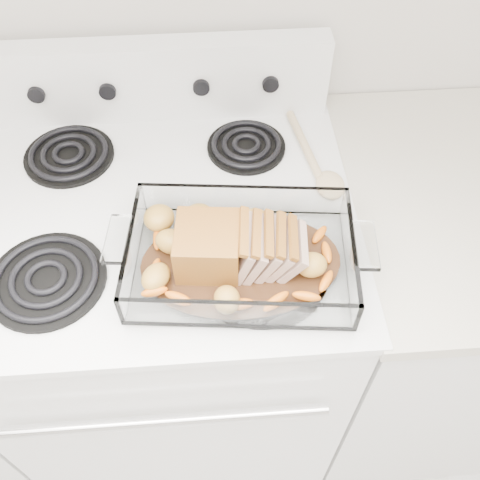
{
  "coord_description": "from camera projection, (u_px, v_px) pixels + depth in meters",
  "views": [
    {
      "loc": [
        0.11,
        0.95,
        1.73
      ],
      "look_at": [
        0.15,
        1.52,
        0.99
      ],
      "focal_mm": 40.0,
      "sensor_mm": 36.0,
      "label": 1
    }
  ],
  "objects": [
    {
      "name": "roast_vegetables",
      "position": [
        237.0,
        242.0,
        0.96
      ],
      "size": [
        0.33,
        0.18,
        0.04
      ],
      "rotation": [
        0.0,
        0.0,
        0.31
      ],
      "color": "#DE5A05",
      "rests_on": "baking_dish"
    },
    {
      "name": "counter_right",
      "position": [
        423.0,
        308.0,
        1.45
      ],
      "size": [
        0.58,
        0.68,
        0.93
      ],
      "color": "white",
      "rests_on": "ground"
    },
    {
      "name": "pork_roast",
      "position": [
        228.0,
        249.0,
        0.92
      ],
      "size": [
        0.22,
        0.11,
        0.09
      ],
      "rotation": [
        0.0,
        0.0,
        -0.06
      ],
      "color": "#965415",
      "rests_on": "baking_dish"
    },
    {
      "name": "electric_range",
      "position": [
        178.0,
        321.0,
        1.41
      ],
      "size": [
        0.78,
        0.7,
        1.12
      ],
      "color": "white",
      "rests_on": "ground"
    },
    {
      "name": "baking_dish",
      "position": [
        241.0,
        259.0,
        0.94
      ],
      "size": [
        0.39,
        0.26,
        0.07
      ],
      "rotation": [
        0.0,
        0.0,
        -0.1
      ],
      "color": "white",
      "rests_on": "electric_range"
    },
    {
      "name": "wooden_spoon",
      "position": [
        318.0,
        166.0,
        1.11
      ],
      "size": [
        0.09,
        0.27,
        0.02
      ],
      "rotation": [
        0.0,
        0.0,
        0.16
      ],
      "color": "beige",
      "rests_on": "electric_range"
    }
  ]
}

